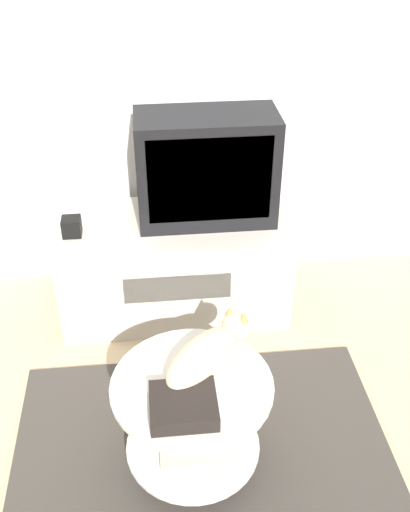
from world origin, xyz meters
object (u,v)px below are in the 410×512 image
Objects in this scene: speaker at (72,227)px; dvd_box at (183,406)px; cat at (209,352)px; tv at (206,168)px.

speaker reaches higher than dvd_box.
cat reaches higher than dvd_box.
dvd_box is 0.24m from cat.
dvd_box is at bearing -67.48° from speaker.
tv is 7.46× the size of speaker.
cat is at bearing 63.25° from dvd_box.
tv reaches higher than speaker.
tv is 1.00m from cat.
tv is at bearing 80.27° from dvd_box.
cat is at bearing -95.54° from tv.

